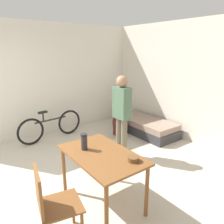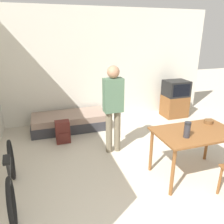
% 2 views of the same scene
% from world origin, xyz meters
% --- Properties ---
extents(ground_plane, '(20.00, 20.00, 0.00)m').
position_xyz_m(ground_plane, '(0.00, 0.00, 0.00)').
color(ground_plane, beige).
extents(wall_back, '(5.75, 0.06, 2.70)m').
position_xyz_m(wall_back, '(0.00, 4.02, 1.35)').
color(wall_back, silver).
rests_on(wall_back, ground_plane).
extents(wall_left, '(0.06, 4.99, 2.70)m').
position_xyz_m(wall_left, '(-2.40, 2.00, 1.35)').
color(wall_left, silver).
rests_on(wall_left, ground_plane).
extents(daybed, '(1.72, 0.77, 0.36)m').
position_xyz_m(daybed, '(-0.90, 3.53, 0.18)').
color(daybed, '#333338').
rests_on(daybed, ground_plane).
extents(dining_table, '(1.20, 0.74, 0.76)m').
position_xyz_m(dining_table, '(0.67, 1.15, 0.66)').
color(dining_table, brown).
rests_on(dining_table, ground_plane).
extents(wooden_chair, '(0.52, 0.52, 0.92)m').
position_xyz_m(wooden_chair, '(0.89, 0.35, 0.52)').
color(wooden_chair, brown).
rests_on(wooden_chair, ground_plane).
extents(bicycle, '(0.21, 1.61, 0.72)m').
position_xyz_m(bicycle, '(-1.93, 1.46, 0.32)').
color(bicycle, black).
rests_on(bicycle, ground_plane).
extents(person_standing, '(0.34, 0.22, 1.61)m').
position_xyz_m(person_standing, '(-0.26, 2.24, 0.94)').
color(person_standing, '#6B604C').
rests_on(person_standing, ground_plane).
extents(thermos_flask, '(0.09, 0.09, 0.23)m').
position_xyz_m(thermos_flask, '(0.42, 1.03, 0.88)').
color(thermos_flask, '#2D2D33').
rests_on(thermos_flask, dining_table).
extents(mate_bowl, '(0.14, 0.14, 0.06)m').
position_xyz_m(mate_bowl, '(1.07, 1.35, 0.78)').
color(mate_bowl, brown).
rests_on(mate_bowl, dining_table).
extents(backpack, '(0.29, 0.22, 0.47)m').
position_xyz_m(backpack, '(-1.12, 2.88, 0.23)').
color(backpack, '#56231E').
rests_on(backpack, ground_plane).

